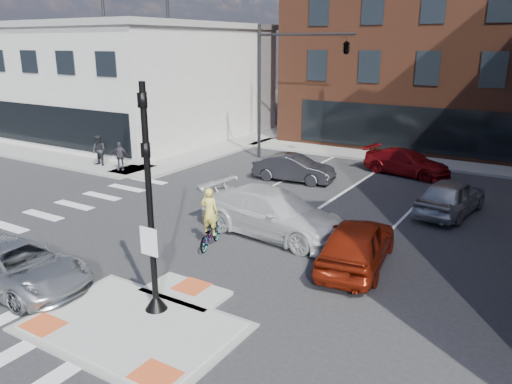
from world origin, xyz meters
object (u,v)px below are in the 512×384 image
Objects in this scene: pedestrian_a at (99,151)px; pedestrian_b at (120,156)px; white_pickup at (273,213)px; cyclist at (210,227)px; bg_car_silver at (451,196)px; bg_car_red at (407,162)px; silver_suv at (15,266)px; red_sedan at (357,243)px; bg_car_dark at (294,168)px.

pedestrian_b is (1.84, -0.16, -0.08)m from pedestrian_a.
pedestrian_a is at bearing 80.35° from white_pickup.
bg_car_silver is at bearing -142.51° from cyclist.
bg_car_red is 2.98× the size of pedestrian_b.
bg_car_red is at bearing -20.13° from silver_suv.
silver_suv is 1.05× the size of red_sedan.
silver_suv is 3.08× the size of pedestrian_b.
pedestrian_b reaches higher than bg_car_dark.
white_pickup is 14.22m from pedestrian_a.
pedestrian_a is at bearing 140.47° from pedestrian_b.
cyclist is at bearing -31.22° from silver_suv.
cyclist is 1.36× the size of pedestrian_b.
bg_car_red is at bearing 28.08° from pedestrian_a.
pedestrian_a reaches higher than red_sedan.
red_sedan is at bearing -147.58° from bg_car_dark.
bg_car_red is (-3.39, 5.58, -0.08)m from bg_car_silver.
red_sedan is 2.94× the size of pedestrian_b.
red_sedan is 1.11× the size of bg_car_dark.
silver_suv is 1.17× the size of bg_car_dark.
pedestrian_b is at bearing -42.95° from cyclist.
pedestrian_a is at bearing 100.95° from bg_car_dark.
cyclist is (-5.00, -1.18, -0.07)m from red_sedan.
bg_car_red is 15.79m from pedestrian_b.
silver_suv is at bearing 156.40° from white_pickup.
pedestrian_a reaches higher than silver_suv.
bg_car_silver is 2.58× the size of pedestrian_a.
white_pickup is 3.72× the size of pedestrian_b.
silver_suv is 14.81m from pedestrian_a.
bg_car_dark is at bearing 145.04° from bg_car_red.
bg_car_silver is (9.50, 13.66, 0.09)m from silver_suv.
bg_car_silver is 2.08× the size of cyclist.
pedestrian_b is (-17.04, -2.36, 0.18)m from bg_car_silver.
pedestrian_b is at bearing 78.80° from white_pickup.
pedestrian_b reaches higher than red_sedan.
white_pickup is 3.38× the size of pedestrian_a.
red_sedan is at bearing -14.04° from pedestrian_a.
bg_car_dark is at bearing 27.64° from white_pickup.
white_pickup is 2.55m from cyclist.
pedestrian_b reaches higher than silver_suv.
white_pickup is 11.72m from bg_car_red.
bg_car_red is 17.33m from pedestrian_a.
white_pickup is 12.41m from pedestrian_b.
cyclist reaches higher than pedestrian_b.
white_pickup is at bearing 57.41° from bg_car_silver.
pedestrian_b is at bearing -24.73° from red_sedan.
bg_car_dark is (-2.86, 7.16, -0.17)m from white_pickup.
bg_car_dark is 0.93× the size of bg_car_silver.
bg_car_red is 2.18× the size of cyclist.
white_pickup is (-3.68, 1.00, 0.06)m from red_sedan.
pedestrian_b reaches higher than bg_car_red.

